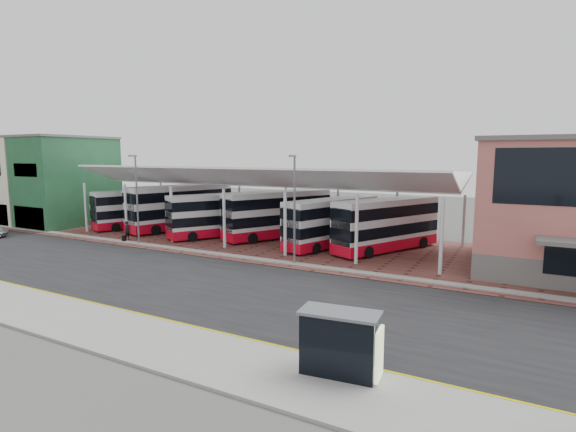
% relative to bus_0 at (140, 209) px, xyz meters
% --- Properties ---
extents(ground, '(140.00, 140.00, 0.00)m').
position_rel_bus_0_xyz_m(ground, '(21.12, -13.29, -2.13)').
color(ground, '#474944').
extents(road, '(120.00, 14.00, 0.02)m').
position_rel_bus_0_xyz_m(road, '(21.12, -14.29, -2.12)').
color(road, black).
rests_on(road, ground).
extents(forecourt, '(72.00, 16.00, 0.06)m').
position_rel_bus_0_xyz_m(forecourt, '(23.12, -0.29, -2.10)').
color(forecourt, brown).
rests_on(forecourt, ground).
extents(sidewalk, '(120.00, 4.00, 0.14)m').
position_rel_bus_0_xyz_m(sidewalk, '(21.12, -22.29, -2.06)').
color(sidewalk, gray).
rests_on(sidewalk, ground).
extents(north_kerb, '(120.00, 0.80, 0.14)m').
position_rel_bus_0_xyz_m(north_kerb, '(21.12, -7.09, -2.06)').
color(north_kerb, gray).
rests_on(north_kerb, ground).
extents(yellow_line_near, '(120.00, 0.12, 0.01)m').
position_rel_bus_0_xyz_m(yellow_line_near, '(21.12, -20.29, -2.11)').
color(yellow_line_near, '#C2B500').
rests_on(yellow_line_near, road).
extents(yellow_line_far, '(120.00, 0.12, 0.01)m').
position_rel_bus_0_xyz_m(yellow_line_far, '(21.12, -19.99, -2.11)').
color(yellow_line_far, '#C2B500').
rests_on(yellow_line_far, road).
extents(canopy, '(37.00, 11.63, 7.07)m').
position_rel_bus_0_xyz_m(canopy, '(15.12, 0.65, 3.66)').
color(canopy, silver).
rests_on(canopy, ground).
extents(shop_green, '(6.40, 10.20, 10.22)m').
position_rel_bus_0_xyz_m(shop_green, '(-8.88, -2.32, 2.99)').
color(shop_green, '#255C35').
rests_on(shop_green, ground).
extents(shop_cream, '(6.40, 10.20, 10.22)m').
position_rel_bus_0_xyz_m(shop_cream, '(-15.38, -2.32, 2.99)').
color(shop_cream, '#EEE7C2').
rests_on(shop_cream, ground).
extents(shop_brick, '(6.40, 10.20, 10.22)m').
position_rel_bus_0_xyz_m(shop_brick, '(-21.88, -2.32, 2.99)').
color(shop_brick, brown).
rests_on(shop_brick, ground).
extents(lamp_west, '(0.16, 0.90, 8.07)m').
position_rel_bus_0_xyz_m(lamp_west, '(7.12, -7.02, 2.23)').
color(lamp_west, slate).
rests_on(lamp_west, ground).
extents(lamp_east, '(0.16, 0.90, 8.07)m').
position_rel_bus_0_xyz_m(lamp_east, '(23.12, -7.02, 2.23)').
color(lamp_east, slate).
rests_on(lamp_east, ground).
extents(bus_0, '(5.85, 10.27, 4.17)m').
position_rel_bus_0_xyz_m(bus_0, '(0.00, 0.00, 0.00)').
color(bus_0, silver).
rests_on(bus_0, forecourt).
extents(bus_1, '(5.97, 11.93, 4.80)m').
position_rel_bus_0_xyz_m(bus_1, '(5.00, 0.96, 0.31)').
color(bus_1, silver).
rests_on(bus_1, forecourt).
extents(bus_2, '(7.25, 9.98, 4.21)m').
position_rel_bus_0_xyz_m(bus_2, '(11.36, -0.45, 0.02)').
color(bus_2, silver).
rests_on(bus_2, forecourt).
extents(bus_3, '(7.30, 10.99, 4.55)m').
position_rel_bus_0_xyz_m(bus_3, '(16.69, 1.64, 0.19)').
color(bus_3, silver).
rests_on(bus_3, forecourt).
extents(bus_4, '(5.37, 10.47, 4.22)m').
position_rel_bus_0_xyz_m(bus_4, '(22.97, 0.33, 0.03)').
color(bus_4, silver).
rests_on(bus_4, forecourt).
extents(bus_5, '(6.71, 10.63, 4.37)m').
position_rel_bus_0_xyz_m(bus_5, '(27.69, 0.93, 0.10)').
color(bus_5, silver).
rests_on(bus_5, forecourt).
extents(pedestrian, '(0.50, 0.70, 1.82)m').
position_rel_bus_0_xyz_m(pedestrian, '(4.86, -6.26, -1.16)').
color(pedestrian, black).
rests_on(pedestrian, forecourt).
extents(suitcase, '(0.34, 0.24, 0.58)m').
position_rel_bus_0_xyz_m(suitcase, '(5.16, -6.98, -1.78)').
color(suitcase, black).
rests_on(suitcase, forecourt).
extents(bus_shelter, '(3.07, 1.68, 2.35)m').
position_rel_bus_0_xyz_m(bus_shelter, '(32.76, -21.44, -0.53)').
color(bus_shelter, black).
rests_on(bus_shelter, sidewalk).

